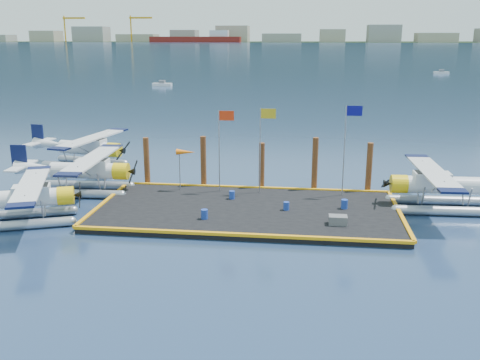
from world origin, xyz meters
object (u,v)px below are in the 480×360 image
object	(u,v)px
seaplane_a	(26,201)
flagpole_yellow	(263,138)
drum_3	(204,214)
piling_1	(203,163)
piling_3	(315,166)
flagpole_blue	(348,137)
windsock	(185,153)
drum_0	(232,195)
piling_4	(369,169)
crate	(338,220)
seaplane_c	(88,150)
drum_2	(344,204)
seaplane_b	(87,173)
seaplane_d	(437,187)
flagpole_red	(222,138)
piling_0	(147,163)
piling_2	(262,167)
drum_1	(286,206)

from	to	relation	value
seaplane_a	flagpole_yellow	distance (m)	16.49
drum_3	flagpole_yellow	distance (m)	8.01
seaplane_a	piling_1	distance (m)	13.27
piling_3	piling_1	bearing A→B (deg)	180.00
flagpole_blue	windsock	xyz separation A→B (m)	(-11.72, 0.00, -1.46)
drum_0	piling_4	world-z (taller)	piling_4
drum_3	crate	size ratio (longest dim) A/B	0.55
piling_3	seaplane_c	bearing A→B (deg)	164.22
drum_2	windsock	size ratio (longest dim) A/B	0.20
seaplane_b	piling_1	world-z (taller)	piling_1
seaplane_a	drum_3	size ratio (longest dim) A/B	15.63
seaplane_b	piling_4	distance (m)	21.09
seaplane_b	crate	bearing A→B (deg)	70.00
seaplane_d	windsock	size ratio (longest dim) A/B	3.31
flagpole_red	piling_3	bearing A→B (deg)	13.25
drum_3	piling_3	distance (m)	10.63
flagpole_blue	windsock	world-z (taller)	flagpole_blue
piling_4	piling_1	bearing A→B (deg)	180.00
piling_3	piling_4	bearing A→B (deg)	0.00
seaplane_c	drum_3	world-z (taller)	seaplane_c
flagpole_blue	piling_3	size ratio (longest dim) A/B	1.51
seaplane_b	flagpole_yellow	xyz separation A→B (m)	(13.18, 0.54, 2.91)
seaplane_b	piling_3	world-z (taller)	piling_3
piling_0	piling_1	distance (m)	4.50
flagpole_red	flagpole_blue	size ratio (longest dim) A/B	0.92
piling_2	seaplane_c	bearing A→B (deg)	160.58
piling_3	seaplane_b	bearing A→B (deg)	-172.82
crate	piling_2	bearing A→B (deg)	124.10
drum_1	flagpole_red	bearing A→B (deg)	141.60
crate	drum_0	bearing A→B (deg)	148.10
drum_3	seaplane_b	bearing A→B (deg)	150.11
piling_0	windsock	bearing A→B (deg)	-24.73
seaplane_a	drum_0	world-z (taller)	seaplane_a
flagpole_yellow	piling_0	xyz separation A→B (m)	(-9.20, 1.60, -2.51)
seaplane_b	flagpole_yellow	size ratio (longest dim) A/B	1.67
seaplane_b	drum_3	world-z (taller)	seaplane_b
seaplane_a	piling_0	size ratio (longest dim) A/B	2.39
flagpole_red	piling_1	bearing A→B (deg)	136.85
drum_3	flagpole_blue	bearing A→B (deg)	34.51
drum_2	flagpole_yellow	world-z (taller)	flagpole_yellow
flagpole_blue	piling_3	bearing A→B (deg)	143.93
drum_2	flagpole_yellow	bearing A→B (deg)	151.58
piling_4	piling_0	bearing A→B (deg)	180.00
drum_3	piling_2	bearing A→B (deg)	69.44
flagpole_yellow	piling_3	bearing A→B (deg)	22.85
windsock	piling_4	world-z (taller)	piling_4
crate	piling_2	distance (m)	9.64
seaplane_b	seaplane_d	size ratio (longest dim) A/B	1.00
drum_2	piling_3	size ratio (longest dim) A/B	0.14
piling_1	piling_3	bearing A→B (deg)	0.00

